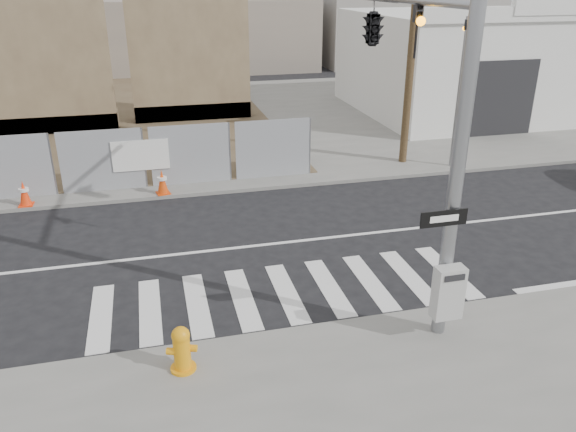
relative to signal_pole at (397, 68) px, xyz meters
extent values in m
plane|color=black|center=(-2.49, 2.05, -4.78)|extent=(100.00, 100.00, 0.00)
cube|color=slate|center=(-2.49, 16.05, -4.72)|extent=(50.00, 20.00, 0.12)
cylinder|color=gray|center=(0.01, -2.75, -1.16)|extent=(0.26, 0.26, 7.00)
cylinder|color=gray|center=(0.01, -0.15, 1.34)|extent=(0.14, 5.20, 0.14)
cube|color=#B2B2AF|center=(-0.04, -3.03, -3.64)|extent=(0.55, 0.30, 1.05)
cube|color=black|center=(-0.24, -2.91, -2.16)|extent=(0.90, 0.03, 0.30)
cube|color=silver|center=(-0.24, -2.93, -2.16)|extent=(0.55, 0.01, 0.12)
imported|color=black|center=(0.01, -0.75, 0.79)|extent=(0.16, 0.20, 1.00)
imported|color=black|center=(0.01, 1.45, 0.79)|extent=(0.53, 2.48, 1.00)
cylinder|color=gray|center=(5.51, 6.65, -2.06)|extent=(0.12, 0.12, 5.20)
imported|color=black|center=(5.51, 6.65, 0.44)|extent=(0.16, 0.20, 1.00)
cube|color=brown|center=(-9.49, 15.05, -0.66)|extent=(6.00, 0.50, 8.00)
cube|color=brown|center=(-9.49, 15.45, -4.26)|extent=(6.00, 1.30, 0.80)
cube|color=brown|center=(-2.99, 16.05, -0.66)|extent=(5.50, 0.50, 8.00)
cube|color=brown|center=(-2.99, 16.45, -4.26)|extent=(5.50, 1.30, 0.80)
cube|color=silver|center=(11.51, 15.05, -2.26)|extent=(12.00, 10.00, 4.80)
cube|color=silver|center=(11.51, 10.05, 0.34)|extent=(12.00, 0.30, 0.60)
cube|color=silver|center=(11.51, 10.00, 0.79)|extent=(4.00, 0.30, 1.00)
cube|color=black|center=(9.51, 10.03, -3.06)|extent=(3.40, 0.06, 3.20)
cylinder|color=brown|center=(4.01, 7.55, 0.34)|extent=(0.28, 0.28, 10.00)
cylinder|color=orange|center=(-4.95, -2.73, -4.64)|extent=(0.58, 0.58, 0.05)
cylinder|color=orange|center=(-4.95, -2.73, -4.32)|extent=(0.38, 0.38, 0.69)
sphere|color=orange|center=(-4.95, -2.73, -3.95)|extent=(0.32, 0.32, 0.32)
cylinder|color=orange|center=(-5.14, -2.73, -4.25)|extent=(0.19, 0.17, 0.13)
cylinder|color=orange|center=(-4.77, -2.73, -4.25)|extent=(0.19, 0.17, 0.13)
cube|color=#FB370D|center=(-9.00, 6.27, -4.64)|extent=(0.41, 0.41, 0.03)
cone|color=#FB370D|center=(-9.00, 6.27, -4.27)|extent=(0.37, 0.37, 0.78)
cylinder|color=silver|center=(-9.00, 6.27, -4.16)|extent=(0.30, 0.30, 0.09)
cube|color=#D9400B|center=(-4.90, 6.27, -4.64)|extent=(0.48, 0.48, 0.03)
cone|color=#D9400B|center=(-4.90, 6.27, -4.26)|extent=(0.43, 0.43, 0.80)
cylinder|color=silver|center=(-4.90, 6.27, -4.15)|extent=(0.31, 0.31, 0.09)
camera|label=1|loc=(-5.12, -11.04, 1.77)|focal=35.00mm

